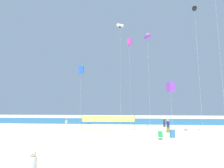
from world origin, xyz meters
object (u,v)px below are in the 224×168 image
object	(u,v)px
beachgoer_navy_shirt	(168,126)
kite_violet_box	(171,87)
kite_black_inflatable	(194,9)
trash_barrel	(172,134)
beachgoer_charcoal_shirt	(164,122)
folding_beach_chair	(161,135)
kite_white_tube	(120,26)
kite_blue_box	(81,70)
kite_magenta_box	(129,42)
beach_handbag	(152,138)
kite_violet_inflatable	(148,37)
volleyball_net	(108,119)
beachgoer_sage_shirt	(66,123)

from	to	relation	value
beachgoer_navy_shirt	kite_violet_box	size ratio (longest dim) A/B	0.27
kite_black_inflatable	trash_barrel	bearing A→B (deg)	171.13
beachgoer_charcoal_shirt	trash_barrel	distance (m)	11.18
beachgoer_charcoal_shirt	trash_barrel	size ratio (longest dim) A/B	1.80
folding_beach_chair	kite_white_tube	size ratio (longest dim) A/B	0.04
beachgoer_navy_shirt	kite_blue_box	distance (m)	18.67
kite_magenta_box	kite_white_tube	xyz separation A→B (m)	(-1.84, -1.77, 2.72)
beachgoer_navy_shirt	kite_magenta_box	distance (m)	18.82
trash_barrel	kite_blue_box	bearing A→B (deg)	143.84
folding_beach_chair	trash_barrel	xyz separation A→B (m)	(1.60, 1.24, -0.01)
beachgoer_navy_shirt	kite_violet_box	distance (m)	5.56
beachgoer_charcoal_shirt	beach_handbag	xyz separation A→B (m)	(-3.80, -11.99, -0.74)
beach_handbag	beachgoer_charcoal_shirt	bearing A→B (deg)	72.40
folding_beach_chair	kite_violet_inflatable	xyz separation A→B (m)	(-0.30, 6.78, 14.52)
kite_magenta_box	kite_violet_inflatable	xyz separation A→B (m)	(2.89, -7.04, -1.96)
folding_beach_chair	kite_black_inflatable	xyz separation A→B (m)	(4.88, 0.73, 15.42)
kite_magenta_box	kite_violet_box	world-z (taller)	kite_magenta_box
beachgoer_charcoal_shirt	beach_handbag	world-z (taller)	beachgoer_charcoal_shirt
volleyball_net	kite_violet_inflatable	bearing A→B (deg)	-7.19
trash_barrel	kite_violet_inflatable	size ratio (longest dim) A/B	0.06
volleyball_net	beachgoer_charcoal_shirt	bearing A→B (deg)	25.85
kite_magenta_box	kite_blue_box	bearing A→B (deg)	-166.75
beachgoer_navy_shirt	beach_handbag	distance (m)	5.83
trash_barrel	kite_black_inflatable	size ratio (longest dim) A/B	0.06
beachgoer_navy_shirt	kite_black_inflatable	xyz separation A→B (m)	(2.85, -4.59, 14.90)
kite_white_tube	volleyball_net	bearing A→B (deg)	-112.08
kite_blue_box	volleyball_net	bearing A→B (deg)	-34.78
folding_beach_chair	kite_black_inflatable	distance (m)	16.19
beachgoer_navy_shirt	kite_black_inflatable	bearing A→B (deg)	-134.73
folding_beach_chair	beach_handbag	distance (m)	1.00
trash_barrel	kite_violet_box	xyz separation A→B (m)	(0.63, 2.46, 5.84)
volleyball_net	kite_black_inflatable	size ratio (longest dim) A/B	0.52
volleyball_net	kite_white_tube	distance (m)	18.65
beachgoer_navy_shirt	trash_barrel	distance (m)	4.14
beachgoer_navy_shirt	trash_barrel	xyz separation A→B (m)	(-0.43, -4.08, -0.53)
volleyball_net	kite_violet_box	world-z (taller)	kite_violet_box
beachgoer_sage_shirt	kite_magenta_box	world-z (taller)	kite_magenta_box
beachgoer_sage_shirt	kite_blue_box	size ratio (longest dim) A/B	0.16
kite_violet_box	kite_black_inflatable	bearing A→B (deg)	-48.23
beachgoer_sage_shirt	volleyball_net	xyz separation A→B (m)	(6.79, 0.27, 0.68)
kite_blue_box	kite_white_tube	distance (m)	11.71
beachgoer_charcoal_shirt	kite_magenta_box	world-z (taller)	kite_magenta_box
beachgoer_sage_shirt	kite_violet_inflatable	world-z (taller)	kite_violet_inflatable
kite_violet_inflatable	folding_beach_chair	bearing A→B (deg)	-87.50
volleyball_net	trash_barrel	bearing A→B (deg)	-37.09
volleyball_net	kite_violet_box	size ratio (longest dim) A/B	1.24
kite_magenta_box	volleyball_net	bearing A→B (deg)	-120.36
beachgoer_charcoal_shirt	kite_white_tube	xyz separation A→B (m)	(-7.94, -0.27, 18.79)
kite_violet_box	beachgoer_sage_shirt	bearing A→B (deg)	167.07
folding_beach_chair	kite_violet_inflatable	bearing A→B (deg)	124.35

